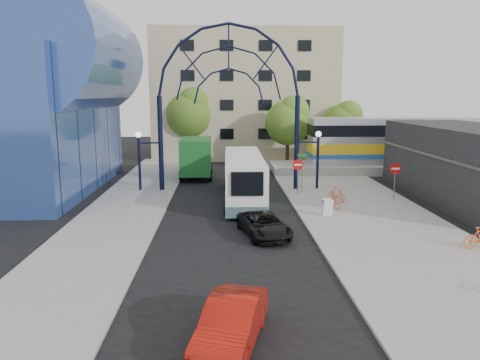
{
  "coord_description": "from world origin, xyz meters",
  "views": [
    {
      "loc": [
        -0.48,
        -20.26,
        7.07
      ],
      "look_at": [
        0.51,
        6.0,
        2.26
      ],
      "focal_mm": 35.0,
      "sensor_mm": 36.0,
      "label": 1
    }
  ],
  "objects_px": {
    "train_car": "(445,141)",
    "black_suv": "(264,225)",
    "red_sedan": "(231,323)",
    "tree_north_c": "(344,122)",
    "bike_near_b": "(337,194)",
    "gateway_arch": "(229,73)",
    "city_bus": "(244,177)",
    "green_truck": "(197,157)",
    "bike_near_a": "(331,200)",
    "tree_north_b": "(190,112)",
    "tree_north_a": "(289,120)",
    "stop_sign": "(298,168)",
    "street_name_sign": "(302,165)",
    "sandwich_board": "(328,205)",
    "do_not_enter_sign": "(395,172)"
  },
  "relations": [
    {
      "from": "green_truck",
      "to": "tree_north_b",
      "type": "bearing_deg",
      "value": 95.98
    },
    {
      "from": "do_not_enter_sign",
      "to": "red_sedan",
      "type": "xyz_separation_m",
      "value": [
        -11.26,
        -17.94,
        -1.29
      ]
    },
    {
      "from": "tree_north_b",
      "to": "black_suv",
      "type": "distance_m",
      "value": 28.34
    },
    {
      "from": "stop_sign",
      "to": "tree_north_b",
      "type": "relative_size",
      "value": 0.31
    },
    {
      "from": "gateway_arch",
      "to": "city_bus",
      "type": "bearing_deg",
      "value": -74.18
    },
    {
      "from": "tree_north_c",
      "to": "city_bus",
      "type": "relative_size",
      "value": 0.58
    },
    {
      "from": "tree_north_c",
      "to": "do_not_enter_sign",
      "type": "bearing_deg",
      "value": -93.58
    },
    {
      "from": "tree_north_a",
      "to": "black_suv",
      "type": "bearing_deg",
      "value": -100.96
    },
    {
      "from": "green_truck",
      "to": "bike_near_a",
      "type": "height_order",
      "value": "green_truck"
    },
    {
      "from": "train_car",
      "to": "green_truck",
      "type": "bearing_deg",
      "value": -174.8
    },
    {
      "from": "tree_north_b",
      "to": "do_not_enter_sign",
      "type": "bearing_deg",
      "value": -53.26
    },
    {
      "from": "green_truck",
      "to": "black_suv",
      "type": "xyz_separation_m",
      "value": [
        4.32,
        -17.42,
        -1.12
      ]
    },
    {
      "from": "street_name_sign",
      "to": "red_sedan",
      "type": "distance_m",
      "value": 21.3
    },
    {
      "from": "sandwich_board",
      "to": "city_bus",
      "type": "xyz_separation_m",
      "value": [
        -4.67,
        4.75,
        0.86
      ]
    },
    {
      "from": "bike_near_a",
      "to": "bike_near_b",
      "type": "distance_m",
      "value": 1.85
    },
    {
      "from": "train_car",
      "to": "black_suv",
      "type": "relative_size",
      "value": 5.9
    },
    {
      "from": "tree_north_b",
      "to": "green_truck",
      "type": "height_order",
      "value": "tree_north_b"
    },
    {
      "from": "red_sedan",
      "to": "bike_near_b",
      "type": "distance_m",
      "value": 19.07
    },
    {
      "from": "city_bus",
      "to": "green_truck",
      "type": "distance_m",
      "value": 9.9
    },
    {
      "from": "city_bus",
      "to": "tree_north_b",
      "type": "bearing_deg",
      "value": 104.57
    },
    {
      "from": "red_sedan",
      "to": "tree_north_c",
      "type": "bearing_deg",
      "value": 85.8
    },
    {
      "from": "tree_north_a",
      "to": "black_suv",
      "type": "xyz_separation_m",
      "value": [
        -4.53,
        -23.41,
        -4.01
      ]
    },
    {
      "from": "stop_sign",
      "to": "train_car",
      "type": "distance_m",
      "value": 18.22
    },
    {
      "from": "do_not_enter_sign",
      "to": "street_name_sign",
      "type": "xyz_separation_m",
      "value": [
        -5.8,
        2.6,
        0.15
      ]
    },
    {
      "from": "black_suv",
      "to": "bike_near_a",
      "type": "xyz_separation_m",
      "value": [
        4.68,
        5.49,
        -0.04
      ]
    },
    {
      "from": "street_name_sign",
      "to": "tree_north_b",
      "type": "bearing_deg",
      "value": 117.65
    },
    {
      "from": "tree_north_c",
      "to": "black_suv",
      "type": "height_order",
      "value": "tree_north_c"
    },
    {
      "from": "do_not_enter_sign",
      "to": "bike_near_b",
      "type": "distance_m",
      "value": 4.2
    },
    {
      "from": "tree_north_c",
      "to": "red_sedan",
      "type": "relative_size",
      "value": 1.57
    },
    {
      "from": "bike_near_b",
      "to": "red_sedan",
      "type": "bearing_deg",
      "value": -139.25
    },
    {
      "from": "gateway_arch",
      "to": "red_sedan",
      "type": "xyz_separation_m",
      "value": [
        -0.26,
        -21.94,
        -7.87
      ]
    },
    {
      "from": "green_truck",
      "to": "red_sedan",
      "type": "height_order",
      "value": "green_truck"
    },
    {
      "from": "do_not_enter_sign",
      "to": "city_bus",
      "type": "distance_m",
      "value": 10.11
    },
    {
      "from": "street_name_sign",
      "to": "red_sedan",
      "type": "height_order",
      "value": "street_name_sign"
    },
    {
      "from": "gateway_arch",
      "to": "tree_north_c",
      "type": "height_order",
      "value": "gateway_arch"
    },
    {
      "from": "red_sedan",
      "to": "city_bus",
      "type": "bearing_deg",
      "value": 101.2
    },
    {
      "from": "gateway_arch",
      "to": "tree_north_a",
      "type": "height_order",
      "value": "gateway_arch"
    },
    {
      "from": "train_car",
      "to": "black_suv",
      "type": "height_order",
      "value": "train_car"
    },
    {
      "from": "tree_north_b",
      "to": "sandwich_board",
      "type": "bearing_deg",
      "value": -68.41
    },
    {
      "from": "tree_north_c",
      "to": "red_sedan",
      "type": "bearing_deg",
      "value": -109.05
    },
    {
      "from": "tree_north_a",
      "to": "bike_near_b",
      "type": "relative_size",
      "value": 4.38
    },
    {
      "from": "street_name_sign",
      "to": "bike_near_a",
      "type": "relative_size",
      "value": 1.71
    },
    {
      "from": "do_not_enter_sign",
      "to": "tree_north_a",
      "type": "bearing_deg",
      "value": 107.03
    },
    {
      "from": "tree_north_b",
      "to": "street_name_sign",
      "type": "bearing_deg",
      "value": -62.35
    },
    {
      "from": "tree_north_c",
      "to": "bike_near_a",
      "type": "xyz_separation_m",
      "value": [
        -5.85,
        -19.93,
        -3.72
      ]
    },
    {
      "from": "stop_sign",
      "to": "bike_near_a",
      "type": "bearing_deg",
      "value": -69.83
    },
    {
      "from": "do_not_enter_sign",
      "to": "red_sedan",
      "type": "height_order",
      "value": "do_not_enter_sign"
    },
    {
      "from": "bike_near_b",
      "to": "stop_sign",
      "type": "bearing_deg",
      "value": 107.34
    },
    {
      "from": "green_truck",
      "to": "red_sedan",
      "type": "bearing_deg",
      "value": -85.5
    },
    {
      "from": "tree_north_b",
      "to": "tree_north_a",
      "type": "bearing_deg",
      "value": -21.8
    }
  ]
}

